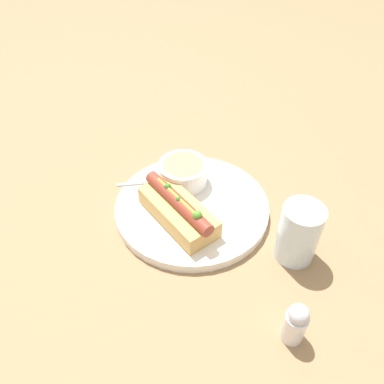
% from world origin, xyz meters
% --- Properties ---
extents(ground_plane, '(4.00, 4.00, 0.00)m').
position_xyz_m(ground_plane, '(0.00, 0.00, 0.00)').
color(ground_plane, '#93704C').
extents(dinner_plate, '(0.29, 0.29, 0.02)m').
position_xyz_m(dinner_plate, '(0.00, 0.00, 0.01)').
color(dinner_plate, white).
rests_on(dinner_plate, ground_plane).
extents(hot_dog, '(0.18, 0.09, 0.06)m').
position_xyz_m(hot_dog, '(0.01, -0.05, 0.04)').
color(hot_dog, tan).
rests_on(hot_dog, dinner_plate).
extents(soup_bowl, '(0.10, 0.10, 0.05)m').
position_xyz_m(soup_bowl, '(-0.06, 0.03, 0.04)').
color(soup_bowl, white).
rests_on(soup_bowl, dinner_plate).
extents(spoon, '(0.12, 0.14, 0.01)m').
position_xyz_m(spoon, '(-0.07, 0.03, 0.02)').
color(spoon, '#B7B7BC').
rests_on(spoon, dinner_plate).
extents(drinking_glass, '(0.07, 0.07, 0.11)m').
position_xyz_m(drinking_glass, '(0.20, 0.05, 0.05)').
color(drinking_glass, silver).
rests_on(drinking_glass, ground_plane).
extents(salt_shaker, '(0.03, 0.03, 0.08)m').
position_xyz_m(salt_shaker, '(0.28, -0.08, 0.04)').
color(salt_shaker, silver).
rests_on(salt_shaker, ground_plane).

